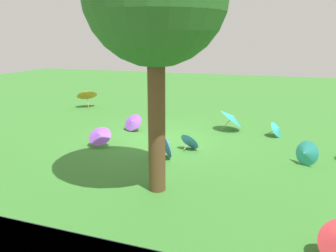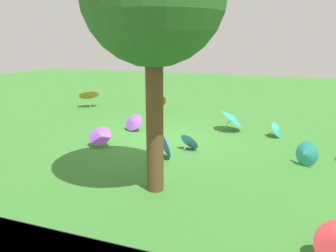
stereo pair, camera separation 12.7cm
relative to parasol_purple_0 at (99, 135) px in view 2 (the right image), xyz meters
name	(u,v)px [view 2 (the right image)]	position (x,y,z in m)	size (l,w,h in m)	color
ground	(164,140)	(-1.55, -1.30, -0.38)	(40.00, 40.00, 0.00)	#387A2D
parasol_purple_0	(99,135)	(0.00, 0.00, 0.00)	(0.75, 0.70, 0.65)	tan
parasol_blue_0	(167,144)	(-2.18, 0.19, 0.01)	(0.78, 0.83, 0.77)	tan
parasol_teal_0	(233,117)	(-3.43, -3.12, 0.10)	(1.04, 1.10, 0.81)	tan
parasol_red_0	(157,102)	(0.20, -5.23, 0.01)	(0.90, 0.96, 0.78)	tan
parasol_purple_1	(133,122)	(-0.17, -1.96, -0.05)	(0.76, 0.69, 0.61)	tan
parasol_orange_0	(89,93)	(3.55, -5.08, 0.27)	(1.29, 1.28, 0.96)	tan
parasol_teal_3	(305,154)	(-5.69, -0.35, -0.05)	(0.67, 0.70, 0.65)	tan
parasol_blue_1	(191,140)	(-2.61, -0.65, -0.10)	(0.72, 0.64, 0.55)	tan
parasol_teal_4	(278,129)	(-4.96, -2.81, -0.11)	(0.62, 0.66, 0.53)	tan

